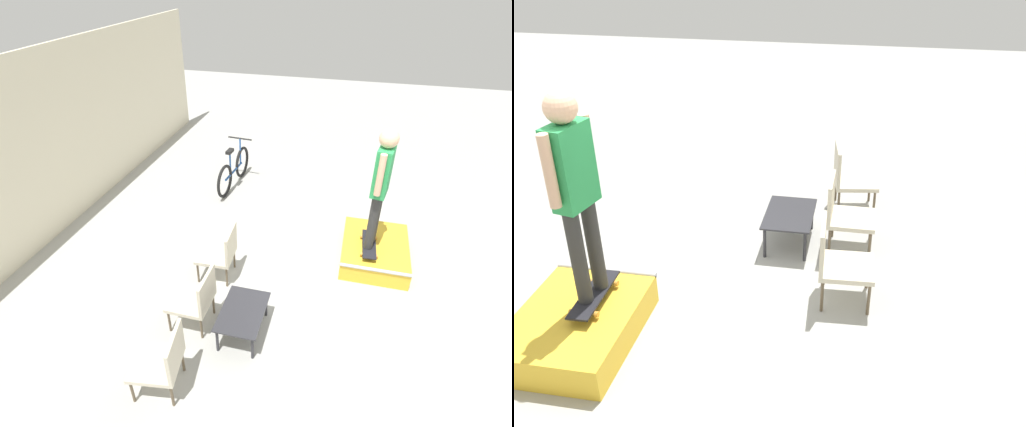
# 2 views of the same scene
# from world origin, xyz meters

# --- Properties ---
(ground_plane) EXTENTS (24.00, 24.00, 0.00)m
(ground_plane) POSITION_xyz_m (0.00, 0.00, 0.00)
(ground_plane) COLOR #A8A8A3
(house_wall_back) EXTENTS (12.00, 0.06, 3.00)m
(house_wall_back) POSITION_xyz_m (0.00, 4.96, 1.50)
(house_wall_back) COLOR beige
(house_wall_back) RESTS_ON ground_plane
(skate_ramp_box) EXTENTS (1.36, 1.01, 0.32)m
(skate_ramp_box) POSITION_xyz_m (0.80, -0.45, 0.15)
(skate_ramp_box) COLOR gold
(skate_ramp_box) RESTS_ON ground_plane
(skateboard_on_ramp) EXTENTS (0.75, 0.28, 0.07)m
(skateboard_on_ramp) POSITION_xyz_m (0.63, -0.33, 0.38)
(skateboard_on_ramp) COLOR black
(skateboard_on_ramp) RESTS_ON skate_ramp_box
(person_skater) EXTENTS (0.56, 0.27, 1.85)m
(person_skater) POSITION_xyz_m (0.63, -0.33, 1.50)
(person_skater) COLOR #2D2D2D
(person_skater) RESTS_ON skateboard_on_ramp
(coffee_table) EXTENTS (0.81, 0.54, 0.38)m
(coffee_table) POSITION_xyz_m (-1.18, 1.17, 0.34)
(coffee_table) COLOR #2D2D33
(coffee_table) RESTS_ON ground_plane
(patio_chair_left) EXTENTS (0.59, 0.59, 0.84)m
(patio_chair_left) POSITION_xyz_m (-2.15, 1.78, 0.46)
(patio_chair_left) COLOR brown
(patio_chair_left) RESTS_ON ground_plane
(patio_chair_center) EXTENTS (0.52, 0.52, 0.84)m
(patio_chair_center) POSITION_xyz_m (-1.18, 1.78, 0.46)
(patio_chair_center) COLOR brown
(patio_chair_center) RESTS_ON ground_plane
(patio_chair_right) EXTENTS (0.54, 0.54, 0.84)m
(patio_chair_right) POSITION_xyz_m (-0.20, 1.78, 0.46)
(patio_chair_right) COLOR brown
(patio_chair_right) RESTS_ON ground_plane
(bicycle) EXTENTS (1.63, 0.52, 0.94)m
(bicycle) POSITION_xyz_m (2.58, 2.46, 0.36)
(bicycle) COLOR black
(bicycle) RESTS_ON ground_plane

